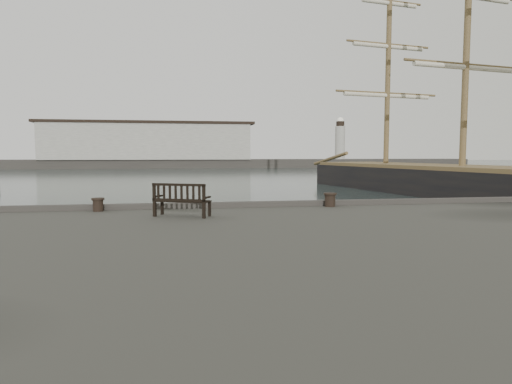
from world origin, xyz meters
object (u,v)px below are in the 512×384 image
bench (182,206)px  bollard_right (330,200)px  bollard_left (98,205)px  tall_ship_main (461,188)px

bench → bollard_right: bearing=42.7°
bollard_left → bollard_right: 7.65m
bollard_right → bench: bearing=-161.8°
bench → bollard_left: 3.09m
bollard_left → tall_ship_main: 30.07m
bench → tall_ship_main: size_ratio=0.05×
bollard_left → tall_ship_main: tall_ship_main is taller
bollard_right → tall_ship_main: tall_ship_main is taller
bollard_right → tall_ship_main: (16.77, 17.53, -1.11)m
bollard_left → bollard_right: size_ratio=0.90×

